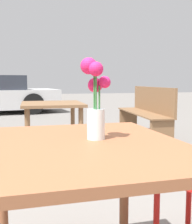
# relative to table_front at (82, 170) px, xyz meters

# --- Properties ---
(table_front) EXTENTS (0.77, 0.90, 0.71)m
(table_front) POSITION_rel_table_front_xyz_m (0.00, 0.00, 0.00)
(table_front) COLOR brown
(table_front) RESTS_ON ground_plane
(flower_vase) EXTENTS (0.12, 0.13, 0.32)m
(flower_vase) POSITION_rel_table_front_xyz_m (0.07, 0.05, 0.25)
(flower_vase) COLOR silver
(flower_vase) RESTS_ON table_front
(bench_near) EXTENTS (0.50, 1.66, 0.85)m
(bench_near) POSITION_rel_table_front_xyz_m (1.76, 3.06, -0.14)
(bench_near) COLOR brown
(bench_near) RESTS_ON ground_plane
(table_back) EXTENTS (0.68, 0.72, 0.71)m
(table_back) POSITION_rel_table_front_xyz_m (0.14, 2.05, -0.03)
(table_back) COLOR brown
(table_back) RESTS_ON ground_plane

